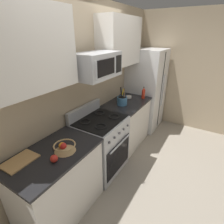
# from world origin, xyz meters

# --- Properties ---
(ground_plane) EXTENTS (16.00, 16.00, 0.00)m
(ground_plane) POSITION_xyz_m (0.00, 0.00, 0.00)
(ground_plane) COLOR gray
(wall_back) EXTENTS (8.00, 0.10, 2.60)m
(wall_back) POSITION_xyz_m (0.00, 1.07, 1.30)
(wall_back) COLOR tan
(wall_back) RESTS_ON ground
(counter_left) EXTENTS (1.05, 0.65, 0.91)m
(counter_left) POSITION_xyz_m (-0.91, 0.67, 0.46)
(counter_left) COLOR silver
(counter_left) RESTS_ON ground
(range_oven) EXTENTS (0.76, 0.70, 1.09)m
(range_oven) POSITION_xyz_m (-0.00, 0.67, 0.47)
(range_oven) COLOR #B2B5BA
(range_oven) RESTS_ON ground
(counter_right) EXTENTS (1.03, 0.65, 0.91)m
(counter_right) POSITION_xyz_m (0.90, 0.67, 0.46)
(counter_right) COLOR silver
(counter_right) RESTS_ON ground
(refrigerator) EXTENTS (0.83, 0.77, 1.81)m
(refrigerator) POSITION_xyz_m (1.85, 0.65, 0.91)
(refrigerator) COLOR silver
(refrigerator) RESTS_ON ground
(wall_right) EXTENTS (0.10, 8.00, 2.60)m
(wall_right) POSITION_xyz_m (2.36, 0.00, 1.30)
(wall_right) COLOR tan
(wall_right) RESTS_ON ground
(microwave) EXTENTS (0.70, 0.44, 0.33)m
(microwave) POSITION_xyz_m (-0.00, 0.70, 1.73)
(microwave) COLOR #B2B5BA
(upper_cabinets_left) EXTENTS (1.04, 0.34, 0.79)m
(upper_cabinets_left) POSITION_xyz_m (-0.92, 0.85, 1.98)
(upper_cabinets_left) COLOR silver
(upper_cabinets_right) EXTENTS (1.02, 0.34, 0.79)m
(upper_cabinets_right) POSITION_xyz_m (0.91, 0.85, 1.98)
(upper_cabinets_right) COLOR silver
(utensil_crock) EXTENTS (0.19, 0.19, 0.33)m
(utensil_crock) POSITION_xyz_m (0.74, 0.69, 0.99)
(utensil_crock) COLOR teal
(utensil_crock) RESTS_ON counter_right
(fruit_basket) EXTENTS (0.25, 0.25, 0.11)m
(fruit_basket) POSITION_xyz_m (-0.82, 0.58, 0.96)
(fruit_basket) COLOR tan
(fruit_basket) RESTS_ON counter_left
(apple_loose) EXTENTS (0.08, 0.08, 0.08)m
(apple_loose) POSITION_xyz_m (-1.01, 0.54, 0.95)
(apple_loose) COLOR red
(apple_loose) RESTS_ON counter_left
(cutting_board) EXTENTS (0.34, 0.24, 0.02)m
(cutting_board) POSITION_xyz_m (-1.19, 0.85, 0.92)
(cutting_board) COLOR tan
(cutting_board) RESTS_ON counter_left
(bottle_hot_sauce) EXTENTS (0.06, 0.06, 0.24)m
(bottle_hot_sauce) POSITION_xyz_m (1.26, 0.48, 1.02)
(bottle_hot_sauce) COLOR red
(bottle_hot_sauce) RESTS_ON counter_right
(prep_bowl) EXTENTS (0.11, 0.11, 0.04)m
(prep_bowl) POSITION_xyz_m (1.14, 0.74, 0.93)
(prep_bowl) COLOR white
(prep_bowl) RESTS_ON counter_right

